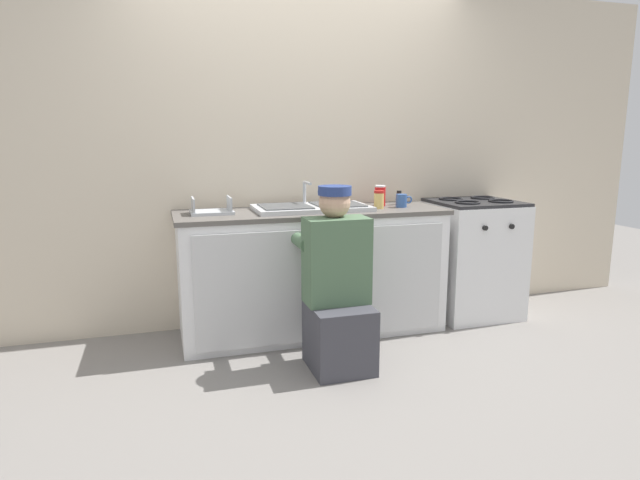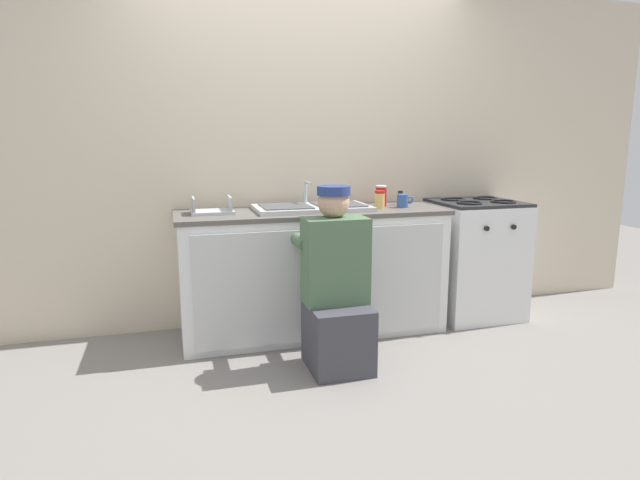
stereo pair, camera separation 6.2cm
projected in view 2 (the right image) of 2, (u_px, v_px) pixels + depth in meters
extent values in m
plane|color=gray|center=(324.00, 345.00, 3.62)|extent=(12.00, 12.00, 0.00)
cube|color=beige|center=(300.00, 156.00, 4.00)|extent=(6.00, 0.10, 2.50)
cube|color=white|center=(312.00, 273.00, 3.82)|extent=(1.85, 0.60, 0.85)
cube|color=silver|center=(258.00, 290.00, 3.41)|extent=(0.81, 0.02, 0.75)
cube|color=silver|center=(387.00, 280.00, 3.65)|extent=(0.81, 0.02, 0.75)
cube|color=#5B5651|center=(312.00, 212.00, 3.74)|extent=(1.89, 0.62, 0.03)
cube|color=silver|center=(312.00, 208.00, 3.73)|extent=(0.80, 0.44, 0.03)
cube|color=#4C4F51|center=(286.00, 206.00, 3.68)|extent=(0.33, 0.35, 0.01)
cube|color=#4C4F51|center=(338.00, 204.00, 3.78)|extent=(0.33, 0.35, 0.01)
cylinder|color=#B7BABF|center=(305.00, 194.00, 3.90)|extent=(0.02, 0.02, 0.18)
cylinder|color=#B7BABF|center=(308.00, 183.00, 3.81)|extent=(0.02, 0.16, 0.02)
cube|color=white|center=(474.00, 260.00, 4.17)|extent=(0.64, 0.60, 0.88)
cube|color=#262628|center=(477.00, 203.00, 4.09)|extent=(0.62, 0.59, 0.02)
torus|color=black|center=(469.00, 203.00, 3.93)|extent=(0.19, 0.19, 0.02)
torus|color=black|center=(503.00, 201.00, 4.01)|extent=(0.19, 0.19, 0.02)
torus|color=black|center=(453.00, 199.00, 4.16)|extent=(0.19, 0.19, 0.02)
torus|color=black|center=(485.00, 198.00, 4.24)|extent=(0.19, 0.19, 0.02)
cylinder|color=black|center=(487.00, 228.00, 3.79)|extent=(0.04, 0.02, 0.04)
cylinder|color=black|center=(514.00, 227.00, 3.85)|extent=(0.04, 0.02, 0.04)
cube|color=#3F3F47|center=(338.00, 337.00, 3.23)|extent=(0.36, 0.40, 0.40)
cube|color=#4C6B4C|center=(335.00, 261.00, 3.20)|extent=(0.38, 0.22, 0.52)
sphere|color=tan|center=(334.00, 203.00, 3.17)|extent=(0.19, 0.19, 0.19)
cylinder|color=navy|center=(334.00, 191.00, 3.16)|extent=(0.20, 0.20, 0.06)
cube|color=navy|center=(329.00, 192.00, 3.24)|extent=(0.13, 0.09, 0.02)
cylinder|color=#4C6B4C|center=(300.00, 241.00, 3.32)|extent=(0.08, 0.30, 0.08)
cylinder|color=#4C6B4C|center=(351.00, 238.00, 3.42)|extent=(0.08, 0.30, 0.08)
cylinder|color=#DBB760|center=(380.00, 201.00, 3.80)|extent=(0.07, 0.07, 0.11)
cylinder|color=#B21E19|center=(380.00, 192.00, 3.78)|extent=(0.07, 0.07, 0.02)
cylinder|color=red|center=(381.00, 197.00, 3.94)|extent=(0.08, 0.08, 0.14)
cylinder|color=white|center=(381.00, 186.00, 3.92)|extent=(0.08, 0.08, 0.01)
cylinder|color=#513823|center=(400.00, 199.00, 4.02)|extent=(0.04, 0.04, 0.08)
cylinder|color=black|center=(400.00, 192.00, 4.01)|extent=(0.04, 0.04, 0.02)
cube|color=#B2B7BC|center=(212.00, 212.00, 3.57)|extent=(0.28, 0.22, 0.02)
cube|color=#B2B7BC|center=(194.00, 205.00, 3.53)|extent=(0.01, 0.21, 0.10)
cube|color=#B2B7BC|center=(230.00, 204.00, 3.59)|extent=(0.01, 0.21, 0.10)
cylinder|color=#335699|center=(402.00, 201.00, 3.87)|extent=(0.08, 0.08, 0.09)
torus|color=#335699|center=(410.00, 200.00, 3.88)|extent=(0.06, 0.01, 0.06)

